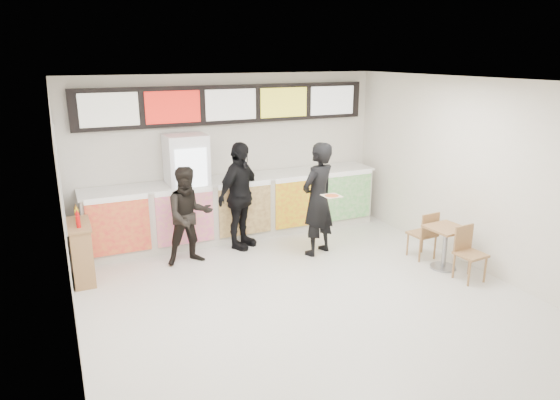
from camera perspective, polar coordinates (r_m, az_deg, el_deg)
floor at (r=6.99m, az=4.18°, el=-12.16°), size 7.00×7.00×0.00m
ceiling at (r=6.15m, az=4.77°, el=13.23°), size 7.00×7.00×0.00m
wall_back at (r=9.54m, az=-5.75°, el=5.17°), size 6.00×0.00×6.00m
wall_left at (r=5.67m, az=-23.25°, el=-3.84°), size 0.00×7.00×7.00m
wall_right at (r=8.25m, az=23.06°, el=2.20°), size 0.00×7.00×7.00m
service_counter at (r=9.39m, az=-4.79°, el=-0.82°), size 5.56×0.77×1.14m
menu_board at (r=9.32m, az=-5.74°, el=10.82°), size 5.50×0.14×0.70m
drinks_fridge at (r=9.03m, az=-10.48°, el=1.10°), size 0.70×0.67×2.00m
mirror_panel at (r=7.98m, az=-23.99°, el=3.49°), size 0.01×2.00×1.50m
customer_main at (r=8.45m, az=4.36°, el=0.08°), size 0.83×0.70×1.95m
customer_left at (r=8.22m, az=-10.35°, el=-1.79°), size 0.80×0.64×1.62m
customer_mid at (r=8.74m, az=-4.64°, el=0.46°), size 1.18×1.01×1.90m
pizza_slice at (r=8.02m, az=5.93°, el=0.53°), size 0.36×0.36×0.02m
cafe_table at (r=8.40m, az=18.39°, el=-4.34°), size 0.60×1.44×0.83m
condiment_ledge at (r=8.14m, az=-21.75°, el=-5.47°), size 0.33×0.82×1.09m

